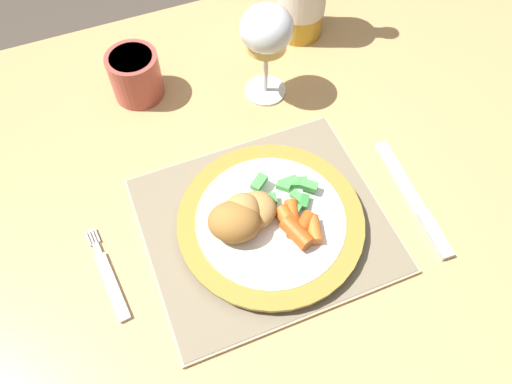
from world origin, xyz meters
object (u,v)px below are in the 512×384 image
fork (110,280)px  table_knife (418,207)px  dinner_plate (271,222)px  drinking_cup (135,75)px  wine_glass (267,33)px  dining_table (238,224)px

fork → table_knife: size_ratio=0.69×
dinner_plate → fork: dinner_plate is taller
fork → drinking_cup: (0.12, 0.29, 0.04)m
dinner_plate → wine_glass: size_ratio=1.55×
dining_table → table_knife: table_knife is taller
dining_table → dinner_plate: 0.12m
table_knife → wine_glass: (-0.11, 0.28, 0.11)m
wine_glass → fork: bearing=-143.5°
dining_table → dinner_plate: (0.02, -0.07, 0.10)m
table_knife → wine_glass: bearing=111.8°
dining_table → fork: size_ratio=11.07×
fork → wine_glass: bearing=36.5°
dining_table → fork: fork is taller
dinner_plate → fork: (-0.21, 0.01, -0.01)m
dining_table → table_knife: 0.26m
table_knife → drinking_cup: 0.46m
dinner_plate → fork: size_ratio=1.77×
dining_table → wine_glass: (0.11, 0.16, 0.20)m
fork → table_knife: (0.41, -0.05, 0.00)m
dining_table → fork: 0.22m
drinking_cup → table_knife: bearing=-49.6°
fork → drinking_cup: bearing=68.4°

